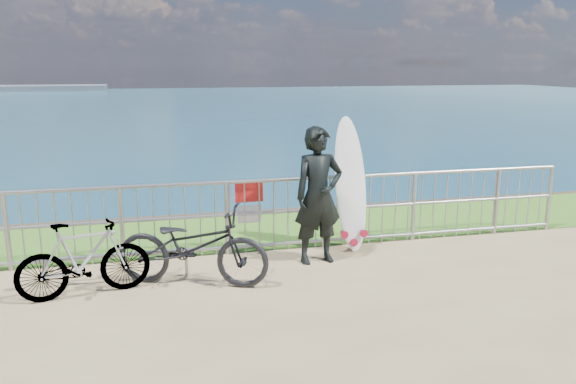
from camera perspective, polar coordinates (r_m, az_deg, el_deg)
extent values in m
plane|color=#37721F|center=(9.63, -4.02, -3.89)|extent=(120.00, 120.00, 0.00)
cube|color=brown|center=(11.67, -4.81, -14.07)|extent=(120.00, 0.30, 5.00)
plane|color=#24566E|center=(96.72, -12.52, 8.07)|extent=(260.00, 260.00, 0.00)
cylinder|color=gray|center=(8.30, -2.90, 1.16)|extent=(10.00, 0.06, 0.06)
cylinder|color=gray|center=(8.42, -2.86, -2.14)|extent=(10.00, 0.05, 0.05)
cylinder|color=gray|center=(8.56, -2.83, -5.41)|extent=(10.00, 0.05, 0.05)
cylinder|color=gray|center=(8.55, -26.63, -3.68)|extent=(0.06, 0.06, 1.10)
cylinder|color=gray|center=(8.32, -16.55, -3.25)|extent=(0.06, 0.06, 1.10)
cylinder|color=gray|center=(8.36, -6.23, -2.70)|extent=(0.06, 0.06, 1.10)
cylinder|color=gray|center=(8.66, 3.66, -2.09)|extent=(0.06, 0.06, 1.10)
cylinder|color=gray|center=(9.20, 12.64, -1.49)|extent=(0.06, 0.06, 1.10)
cylinder|color=gray|center=(9.94, 20.45, -0.93)|extent=(0.06, 0.06, 1.10)
cylinder|color=gray|center=(10.52, 24.99, -0.60)|extent=(0.06, 0.06, 1.10)
cube|color=red|center=(8.37, -3.98, -0.02)|extent=(0.42, 0.02, 0.30)
cube|color=white|center=(8.37, -3.98, -0.02)|extent=(0.38, 0.01, 0.08)
cube|color=white|center=(8.46, -3.95, -2.26)|extent=(0.36, 0.02, 0.26)
imported|color=black|center=(7.91, 3.11, -0.38)|extent=(0.76, 0.55, 1.95)
ellipsoid|color=white|center=(8.53, 6.37, 0.84)|extent=(0.61, 0.57, 2.03)
cone|color=red|center=(8.55, 5.54, -4.16)|extent=(0.12, 0.22, 0.12)
cone|color=red|center=(8.65, 7.49, -4.00)|extent=(0.12, 0.22, 0.12)
cone|color=red|center=(8.64, 6.50, -4.92)|extent=(0.12, 0.22, 0.12)
imported|color=black|center=(7.29, -9.66, -5.45)|extent=(2.09, 1.34, 1.04)
imported|color=black|center=(7.30, -20.06, -6.42)|extent=(1.64, 0.74, 0.95)
cylinder|color=gray|center=(7.62, -16.96, -6.13)|extent=(1.95, 0.05, 0.05)
cylinder|color=gray|center=(7.80, -23.35, -7.69)|extent=(0.04, 0.04, 0.38)
cylinder|color=gray|center=(7.67, -10.28, -7.14)|extent=(0.04, 0.04, 0.38)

